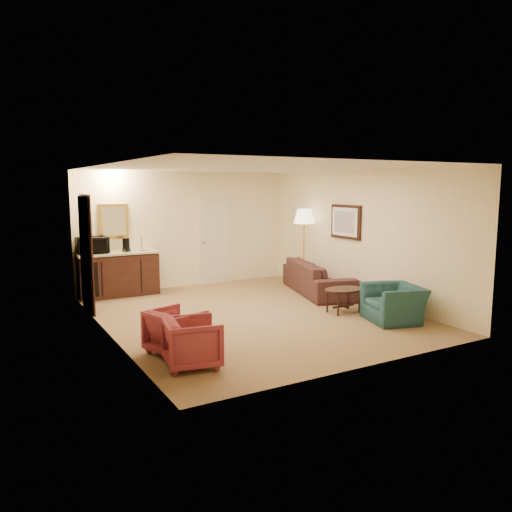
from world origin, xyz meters
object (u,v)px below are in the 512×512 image
Objects in this scene: sofa at (319,272)px; wetbar_cabinet at (119,274)px; teal_armchair at (394,297)px; coffee_maker at (126,245)px; floor_lamp at (304,248)px; rose_chair_near at (176,329)px; microwave at (92,244)px; rose_chair_far at (192,340)px; coffee_table at (343,300)px; waste_bin at (150,286)px.

wetbar_cabinet is at bearing 80.34° from sofa.
teal_armchair is 3.38× the size of coffee_maker.
floor_lamp is (0.05, 0.63, 0.44)m from sofa.
rose_chair_near is 5.00m from floor_lamp.
floor_lamp reaches higher than microwave.
rose_chair_far is 4.74m from microwave.
floor_lamp is (0.30, 3.09, 0.48)m from teal_armchair.
floor_lamp is (4.10, 2.81, 0.55)m from rose_chair_near.
coffee_maker is (0.68, -0.04, -0.06)m from microwave.
rose_chair_near is at bearing -170.03° from coffee_table.
wetbar_cabinet is at bearing 173.85° from waste_bin.
rose_chair_near is 3.50m from coffee_table.
wetbar_cabinet is 4.22m from sofa.
wetbar_cabinet is 4.03m from rose_chair_near.
sofa is at bearing 68.84° from coffee_table.
coffee_maker reaches higher than sofa.
floor_lamp reaches higher than waste_bin.
rose_chair_far is 5.36m from floor_lamp.
wetbar_cabinet is at bearing 162.49° from floor_lamp.
wetbar_cabinet is 0.63m from coffee_maker.
floor_lamp is at bearing -18.06° from coffee_maker.
coffee_table is 4.64m from coffee_maker.
floor_lamp reaches higher than teal_armchair.
rose_chair_near is 0.89× the size of coffee_table.
coffee_maker reaches higher than rose_chair_near.
coffee_table is (-0.61, -1.58, -0.23)m from sofa.
rose_chair_near is 0.38× the size of floor_lamp.
microwave is at bearing 82.54° from sofa.
wetbar_cabinet reaches higher than sofa.
teal_armchair is 5.51m from coffee_maker.
rose_chair_far is 4.65m from waste_bin.
wetbar_cabinet is at bearing -7.23° from microwave.
waste_bin is (0.90, 4.55, -0.19)m from rose_chair_far.
sofa is 3.39× the size of rose_chair_near.
coffee_maker is (0.43, 4.63, 0.71)m from rose_chair_far.
coffee_table is at bearing -98.40° from rose_chair_near.
wetbar_cabinet is 0.83m from microwave.
microwave is (-0.50, 0.04, 0.66)m from wetbar_cabinet.
coffee_maker is at bearing -126.13° from teal_armchair.
floor_lamp reaches higher than coffee_table.
teal_armchair is 0.53× the size of floor_lamp.
waste_bin is (-3.15, 1.77, -0.30)m from sofa.
microwave reaches higher than wetbar_cabinet.
teal_armchair is 3.14m from floor_lamp.
waste_bin is at bearing 160.32° from floor_lamp.
wetbar_cabinet is 2.37× the size of rose_chair_far.
coffee_table is 4.20m from waste_bin.
coffee_maker is at bearing 5.64° from rose_chair_far.
coffee_table is at bearing -142.02° from teal_armchair.
sofa is at bearing -94.54° from floor_lamp.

